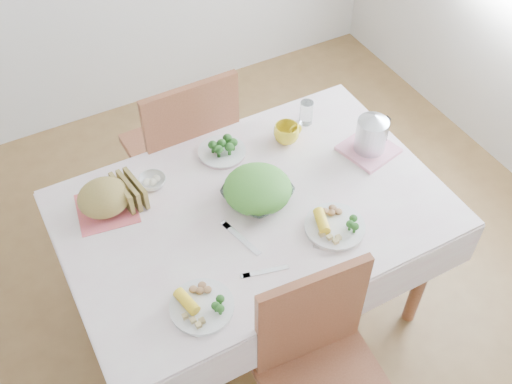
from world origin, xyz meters
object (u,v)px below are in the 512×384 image
yellow_mug (286,134)px  salad_bowl (257,194)px  dinner_plate_right (335,227)px  electric_kettle (372,130)px  dinner_plate_left (202,307)px  chair_far (180,155)px  dining_table (254,264)px

yellow_mug → salad_bowl: bearing=-138.4°
dinner_plate_right → electric_kettle: 0.48m
dinner_plate_left → yellow_mug: bearing=41.1°
chair_far → salad_bowl: 0.76m
dinner_plate_left → yellow_mug: (0.69, 0.60, 0.03)m
electric_kettle → dinner_plate_left: bearing=-170.8°
chair_far → electric_kettle: 1.00m
salad_bowl → dinner_plate_left: 0.54m
dining_table → electric_kettle: electric_kettle is taller
dinner_plate_left → electric_kettle: electric_kettle is taller
yellow_mug → electric_kettle: bearing=-38.3°
dinner_plate_left → yellow_mug: 0.91m
dining_table → salad_bowl: salad_bowl is taller
salad_bowl → dinner_plate_right: (0.19, -0.27, -0.02)m
salad_bowl → yellow_mug: 0.37m
salad_bowl → electric_kettle: size_ratio=1.38×
dining_table → salad_bowl: bearing=41.5°
dining_table → electric_kettle: 0.78m
chair_far → dinner_plate_right: size_ratio=4.38×
dining_table → yellow_mug: bearing=41.6°
dinner_plate_left → chair_far: bearing=71.9°
dining_table → electric_kettle: bearing=4.8°
dining_table → chair_far: chair_far is taller
chair_far → dinner_plate_left: bearing=71.0°
chair_far → salad_bowl: (0.07, -0.68, 0.33)m
salad_bowl → electric_kettle: bearing=2.3°
dinner_plate_right → chair_far: bearing=105.3°
dinner_plate_right → yellow_mug: size_ratio=2.11×
chair_far → electric_kettle: size_ratio=5.57×
dining_table → electric_kettle: (0.59, 0.05, 0.51)m
salad_bowl → yellow_mug: yellow_mug is taller
dinner_plate_left → electric_kettle: bearing=21.2°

